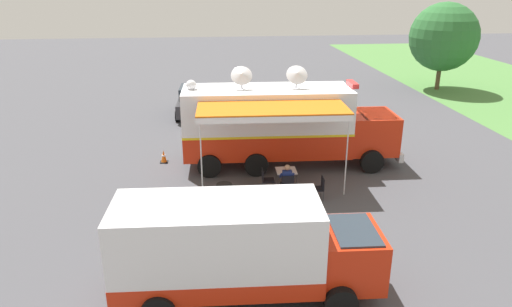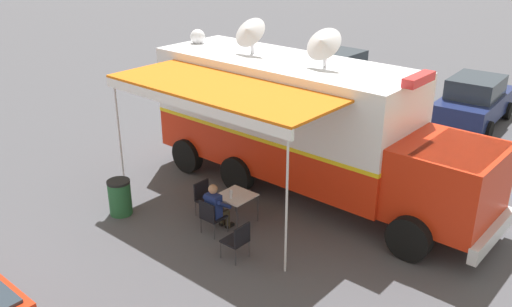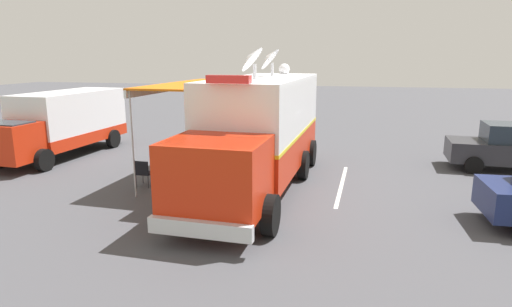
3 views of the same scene
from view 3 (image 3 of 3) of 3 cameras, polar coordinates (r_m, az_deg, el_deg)
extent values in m
plane|color=#47474C|center=(14.78, 1.13, -3.60)|extent=(100.00, 100.00, 0.00)
cube|color=silver|center=(14.57, 11.32, -4.08)|extent=(0.29, 4.80, 0.01)
cube|color=red|center=(14.50, 1.15, 0.77)|extent=(2.75, 7.28, 1.10)
cube|color=white|center=(14.28, 1.17, 6.27)|extent=(2.75, 7.28, 1.70)
cube|color=yellow|center=(14.40, 1.16, 2.91)|extent=(2.77, 7.30, 0.10)
cube|color=red|center=(10.10, -5.20, -2.84)|extent=(2.37, 2.18, 1.70)
cube|color=#28333D|center=(9.80, -5.66, -0.33)|extent=(2.20, 1.54, 0.70)
cube|color=silver|center=(9.40, -7.49, -9.92)|extent=(2.38, 0.28, 0.36)
cylinder|color=black|center=(10.24, 1.95, -8.18)|extent=(0.33, 1.01, 1.00)
cylinder|color=black|center=(11.04, -10.89, -6.84)|extent=(0.33, 1.01, 1.00)
cylinder|color=black|center=(14.93, 6.30, -1.52)|extent=(0.33, 1.01, 1.00)
cylinder|color=black|center=(15.48, -2.88, -0.94)|extent=(0.33, 1.01, 1.00)
cylinder|color=black|center=(16.83, 7.34, 0.08)|extent=(0.33, 1.01, 1.00)
cylinder|color=black|center=(17.33, -0.87, 0.55)|extent=(0.33, 1.01, 1.00)
cube|color=white|center=(14.20, 1.19, 9.88)|extent=(2.75, 7.28, 0.10)
cube|color=red|center=(10.64, -3.65, 9.83)|extent=(1.11, 0.32, 0.20)
cylinder|color=silver|center=(15.24, 2.18, 11.10)|extent=(0.10, 0.10, 0.45)
cone|color=silver|center=(15.27, 1.64, 12.63)|extent=(0.75, 0.92, 0.81)
cylinder|color=silver|center=(12.97, -0.16, 10.83)|extent=(0.10, 0.10, 0.45)
cone|color=silver|center=(13.01, -0.82, 12.62)|extent=(0.75, 0.92, 0.81)
sphere|color=white|center=(17.32, 3.78, 11.13)|extent=(0.44, 0.44, 0.44)
cube|color=orange|center=(14.95, -7.71, 9.15)|extent=(2.40, 5.83, 0.06)
cube|color=white|center=(15.40, -11.38, 8.59)|extent=(0.28, 5.76, 0.24)
cylinder|color=silver|center=(13.18, -16.09, 1.17)|extent=(0.05, 0.05, 3.25)
cylinder|color=silver|center=(18.01, -7.16, 4.55)|extent=(0.05, 0.05, 3.25)
cube|color=silver|center=(14.87, -8.81, -0.80)|extent=(0.83, 0.83, 0.03)
cylinder|color=#333338|center=(14.48, -8.00, -2.63)|extent=(0.03, 0.03, 0.70)
cylinder|color=#333338|center=(14.78, -10.65, -2.41)|extent=(0.03, 0.03, 0.70)
cylinder|color=#333338|center=(15.14, -6.92, -1.92)|extent=(0.03, 0.03, 0.70)
cylinder|color=#333338|center=(15.43, -9.47, -1.72)|extent=(0.03, 0.03, 0.70)
cylinder|color=silver|center=(14.91, -9.46, -0.34)|extent=(0.07, 0.07, 0.20)
cylinder|color=white|center=(14.88, -9.48, 0.09)|extent=(0.04, 0.04, 0.02)
cube|color=black|center=(15.28, -11.10, -1.66)|extent=(0.50, 0.50, 0.04)
cube|color=black|center=(15.32, -11.87, -0.77)|extent=(0.06, 0.48, 0.44)
cylinder|color=#333338|center=(15.43, -9.97, -2.28)|extent=(0.02, 0.02, 0.42)
cylinder|color=#333338|center=(15.05, -10.67, -2.69)|extent=(0.02, 0.02, 0.42)
cylinder|color=#333338|center=(15.62, -11.44, -2.16)|extent=(0.02, 0.02, 0.42)
cylinder|color=#333338|center=(15.24, -12.17, -2.57)|extent=(0.02, 0.02, 0.42)
cube|color=black|center=(15.68, -8.43, -1.19)|extent=(0.50, 0.50, 0.04)
cube|color=black|center=(15.83, -8.14, -0.19)|extent=(0.48, 0.06, 0.44)
cylinder|color=#333338|center=(15.46, -7.97, -2.18)|extent=(0.02, 0.02, 0.42)
cylinder|color=#333338|center=(15.63, -9.46, -2.07)|extent=(0.02, 0.02, 0.42)
cylinder|color=#333338|center=(15.85, -7.36, -1.79)|extent=(0.02, 0.02, 0.42)
cylinder|color=#333338|center=(16.02, -8.81, -1.68)|extent=(0.02, 0.02, 0.42)
cube|color=black|center=(14.57, -14.53, -2.54)|extent=(0.50, 0.50, 0.04)
cube|color=black|center=(14.33, -15.01, -1.87)|extent=(0.48, 0.06, 0.44)
cylinder|color=#333338|center=(14.91, -14.81, -3.04)|extent=(0.02, 0.02, 0.42)
cylinder|color=#333338|center=(14.70, -13.32, -3.18)|extent=(0.02, 0.02, 0.42)
cylinder|color=#333338|center=(14.55, -15.66, -3.49)|extent=(0.02, 0.02, 0.42)
cylinder|color=#333338|center=(14.33, -14.14, -3.64)|extent=(0.02, 0.02, 0.42)
cube|color=navy|center=(15.21, -11.14, -0.57)|extent=(0.25, 0.37, 0.56)
sphere|color=#A37556|center=(15.12, -11.21, 0.98)|extent=(0.22, 0.22, 0.22)
cylinder|color=navy|center=(15.35, -10.37, -0.26)|extent=(0.43, 0.10, 0.34)
cylinder|color=navy|center=(14.95, -11.12, -0.64)|extent=(0.43, 0.10, 0.34)
cylinder|color=#383323|center=(15.28, -10.33, -1.55)|extent=(0.38, 0.14, 0.13)
cylinder|color=#383323|center=(15.27, -9.68, -2.43)|extent=(0.11, 0.11, 0.42)
cube|color=black|center=(15.29, -9.45, -3.08)|extent=(0.24, 0.11, 0.07)
cylinder|color=#383323|center=(15.11, -10.65, -1.73)|extent=(0.38, 0.14, 0.13)
cylinder|color=#383323|center=(15.09, -10.00, -2.62)|extent=(0.11, 0.11, 0.42)
cube|color=black|center=(15.11, -9.76, -3.28)|extent=(0.24, 0.11, 0.07)
cylinder|color=#235B33|center=(17.77, -10.24, 0.40)|extent=(0.56, 0.56, 0.85)
cylinder|color=black|center=(17.68, -10.30, 1.84)|extent=(0.57, 0.57, 0.06)
cube|color=black|center=(19.09, 6.17, 0.13)|extent=(0.36, 0.36, 0.03)
cone|color=orange|center=(19.03, 6.19, 0.98)|extent=(0.26, 0.26, 0.55)
cylinder|color=white|center=(19.02, 6.19, 1.06)|extent=(0.17, 0.17, 0.06)
cube|color=white|center=(20.43, -23.36, 4.50)|extent=(2.30, 5.28, 2.20)
cube|color=red|center=(20.55, -23.16, 2.16)|extent=(2.32, 5.30, 0.50)
cube|color=red|center=(18.00, -29.90, 1.32)|extent=(1.95, 1.67, 1.40)
cube|color=#28333D|center=(17.86, -30.28, 2.67)|extent=(1.72, 1.16, 0.60)
cylinder|color=black|center=(17.70, -26.34, -0.79)|extent=(0.29, 0.85, 0.84)
cylinder|color=black|center=(21.13, -18.46, 1.89)|extent=(0.29, 0.85, 0.84)
cylinder|color=black|center=(22.36, -22.96, 2.09)|extent=(0.29, 0.85, 0.84)
cylinder|color=black|center=(13.39, 29.98, -5.67)|extent=(0.65, 0.24, 0.64)
cube|color=#2D2D33|center=(18.50, 30.54, 0.18)|extent=(4.28, 1.99, 0.76)
cylinder|color=black|center=(17.42, 27.00, -1.40)|extent=(0.65, 0.25, 0.64)
cylinder|color=black|center=(19.14, 25.99, -0.14)|extent=(0.65, 0.25, 0.64)
camera|label=1|loc=(28.00, -42.63, 17.14)|focal=32.81mm
camera|label=2|loc=(15.52, -57.19, 16.62)|focal=38.08mm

